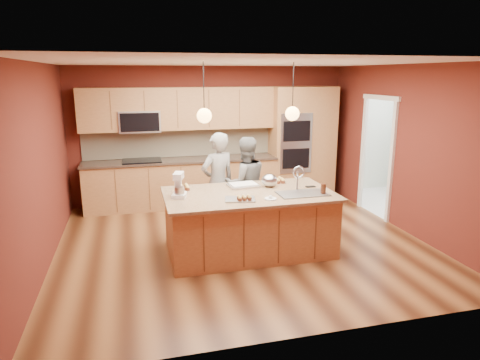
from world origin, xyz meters
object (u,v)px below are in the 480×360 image
object	(u,v)px
person_right	(245,184)
mixing_bowl	(269,180)
island	(250,221)
stand_mixer	(179,187)
person_left	(218,183)

from	to	relation	value
person_right	mixing_bowl	xyz separation A→B (m)	(0.20, -0.66, 0.20)
island	person_right	distance (m)	1.00
person_right	stand_mixer	bearing A→B (deg)	33.70
stand_mixer	person_left	bearing A→B (deg)	66.80
person_right	mixing_bowl	world-z (taller)	person_right
island	stand_mixer	world-z (taller)	island
stand_mixer	person_right	bearing A→B (deg)	52.88
island	stand_mixer	xyz separation A→B (m)	(-1.01, 0.05, 0.58)
person_left	mixing_bowl	bearing A→B (deg)	115.03
person_right	stand_mixer	world-z (taller)	person_right
island	stand_mixer	bearing A→B (deg)	177.20
island	person_right	xyz separation A→B (m)	(0.18, 0.93, 0.32)
stand_mixer	mixing_bowl	bearing A→B (deg)	25.27
person_left	mixing_bowl	size ratio (longest dim) A/B	6.89
person_left	island	bearing A→B (deg)	87.00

